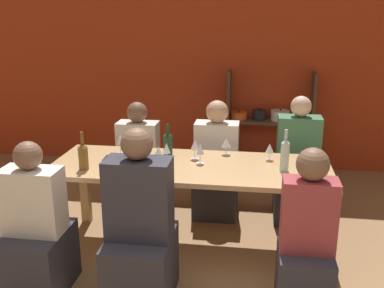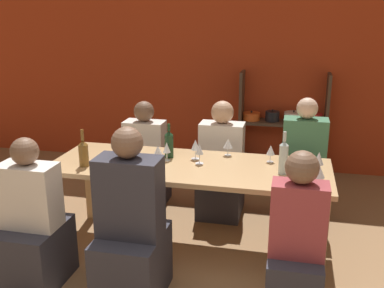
# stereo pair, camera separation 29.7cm
# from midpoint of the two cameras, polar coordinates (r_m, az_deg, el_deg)

# --- Properties ---
(wall_back_red) EXTENTS (8.80, 0.06, 2.70)m
(wall_back_red) POSITION_cam_midpoint_polar(r_m,az_deg,el_deg) (5.77, 2.98, 10.26)
(wall_back_red) COLOR #B23819
(wall_back_red) RESTS_ON ground_plane
(shelf_unit) EXTENTS (1.06, 0.30, 1.28)m
(shelf_unit) POSITION_cam_midpoint_polar(r_m,az_deg,el_deg) (5.73, 8.19, 0.78)
(shelf_unit) COLOR #4C3828
(shelf_unit) RESTS_ON ground_plane
(dining_table) EXTENTS (2.31, 0.84, 0.76)m
(dining_table) POSITION_cam_midpoint_polar(r_m,az_deg,el_deg) (3.77, -2.48, -4.00)
(dining_table) COLOR tan
(dining_table) RESTS_ON ground_plane
(wine_bottle_green) EXTENTS (0.07, 0.07, 0.34)m
(wine_bottle_green) POSITION_cam_midpoint_polar(r_m,az_deg,el_deg) (3.59, 9.41, -1.34)
(wine_bottle_green) COLOR #B2C6C1
(wine_bottle_green) RESTS_ON dining_table
(wine_bottle_dark) EXTENTS (0.08, 0.08, 0.31)m
(wine_bottle_dark) POSITION_cam_midpoint_polar(r_m,az_deg,el_deg) (3.73, -15.89, -1.44)
(wine_bottle_dark) COLOR brown
(wine_bottle_dark) RESTS_ON dining_table
(wine_bottle_amber) EXTENTS (0.08, 0.08, 0.30)m
(wine_bottle_amber) POSITION_cam_midpoint_polar(r_m,az_deg,el_deg) (3.88, -5.25, -0.05)
(wine_bottle_amber) COLOR #19381E
(wine_bottle_amber) RESTS_ON dining_table
(wine_glass_red_a) EXTENTS (0.08, 0.08, 0.15)m
(wine_glass_red_a) POSITION_cam_midpoint_polar(r_m,az_deg,el_deg) (3.76, -9.35, -1.11)
(wine_glass_red_a) COLOR white
(wine_glass_red_a) RESTS_ON dining_table
(wine_glass_red_b) EXTENTS (0.08, 0.08, 0.16)m
(wine_glass_red_b) POSITION_cam_midpoint_polar(r_m,az_deg,el_deg) (3.40, 13.89, -3.08)
(wine_glass_red_b) COLOR white
(wine_glass_red_b) RESTS_ON dining_table
(wine_glass_red_c) EXTENTS (0.08, 0.08, 0.16)m
(wine_glass_red_c) POSITION_cam_midpoint_polar(r_m,az_deg,el_deg) (3.72, -6.54, -1.07)
(wine_glass_red_c) COLOR white
(wine_glass_red_c) RESTS_ON dining_table
(wine_glass_empty_a) EXTENTS (0.07, 0.07, 0.16)m
(wine_glass_empty_a) POSITION_cam_midpoint_polar(r_m,az_deg,el_deg) (3.99, -10.37, 0.19)
(wine_glass_empty_a) COLOR white
(wine_glass_empty_a) RESTS_ON dining_table
(wine_glass_red_d) EXTENTS (0.08, 0.08, 0.15)m
(wine_glass_red_d) POSITION_cam_midpoint_polar(r_m,az_deg,el_deg) (3.96, 2.24, 0.10)
(wine_glass_red_d) COLOR white
(wine_glass_red_d) RESTS_ON dining_table
(wine_glass_red_e) EXTENTS (0.08, 0.08, 0.19)m
(wine_glass_red_e) POSITION_cam_midpoint_polar(r_m,az_deg,el_deg) (3.62, 13.63, -1.50)
(wine_glass_red_e) COLOR white
(wine_glass_red_e) RESTS_ON dining_table
(wine_glass_red_f) EXTENTS (0.07, 0.07, 0.17)m
(wine_glass_red_f) POSITION_cam_midpoint_polar(r_m,az_deg,el_deg) (3.84, -1.85, -0.21)
(wine_glass_red_f) COLOR white
(wine_glass_red_f) RESTS_ON dining_table
(wine_glass_white_a) EXTENTS (0.07, 0.07, 0.17)m
(wine_glass_white_a) POSITION_cam_midpoint_polar(r_m,az_deg,el_deg) (3.72, -1.24, -0.77)
(wine_glass_white_a) COLOR white
(wine_glass_white_a) RESTS_ON dining_table
(wine_glass_red_g) EXTENTS (0.06, 0.06, 0.16)m
(wine_glass_red_g) POSITION_cam_midpoint_polar(r_m,az_deg,el_deg) (3.80, -5.48, -0.63)
(wine_glass_red_g) COLOR white
(wine_glass_red_g) RESTS_ON dining_table
(wine_glass_red_h) EXTENTS (0.07, 0.07, 0.15)m
(wine_glass_red_h) POSITION_cam_midpoint_polar(r_m,az_deg,el_deg) (3.85, 7.67, -0.61)
(wine_glass_red_h) COLOR white
(wine_glass_red_h) RESTS_ON dining_table
(wine_glass_white_b) EXTENTS (0.07, 0.07, 0.18)m
(wine_glass_white_b) POSITION_cam_midpoint_polar(r_m,az_deg,el_deg) (4.06, -11.18, 0.50)
(wine_glass_white_b) COLOR white
(wine_glass_white_b) RESTS_ON dining_table
(cell_phone) EXTENTS (0.08, 0.15, 0.01)m
(cell_phone) POSITION_cam_midpoint_polar(r_m,az_deg,el_deg) (3.98, -12.67, -1.77)
(cell_phone) COLOR black
(cell_phone) RESTS_ON dining_table
(person_near_a) EXTENTS (0.41, 0.52, 1.15)m
(person_near_a) POSITION_cam_midpoint_polar(r_m,az_deg,el_deg) (3.53, -21.43, -11.18)
(person_near_a) COLOR #2D2D38
(person_near_a) RESTS_ON ground_plane
(person_far_a) EXTENTS (0.40, 0.51, 1.23)m
(person_far_a) POSITION_cam_midpoint_polar(r_m,az_deg,el_deg) (4.47, 11.26, -3.90)
(person_far_a) COLOR #2D2D38
(person_far_a) RESTS_ON ground_plane
(person_near_b) EXTENTS (0.44, 0.55, 1.27)m
(person_near_b) POSITION_cam_midpoint_polar(r_m,az_deg,el_deg) (3.21, -9.26, -12.09)
(person_near_b) COLOR #2D2D38
(person_near_b) RESTS_ON ground_plane
(person_far_b) EXTENTS (0.41, 0.52, 1.12)m
(person_far_b) POSITION_cam_midpoint_polar(r_m,az_deg,el_deg) (4.71, -8.53, -3.24)
(person_far_b) COLOR #2D2D38
(person_far_b) RESTS_ON ground_plane
(person_near_c) EXTENTS (0.36, 0.44, 1.17)m
(person_near_c) POSITION_cam_midpoint_polar(r_m,az_deg,el_deg) (3.14, 11.56, -13.37)
(person_near_c) COLOR #2D2D38
(person_near_c) RESTS_ON ground_plane
(person_far_c) EXTENTS (0.43, 0.54, 1.16)m
(person_far_c) POSITION_cam_midpoint_polar(r_m,az_deg,el_deg) (4.51, 1.21, -3.72)
(person_far_c) COLOR #2D2D38
(person_far_c) RESTS_ON ground_plane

